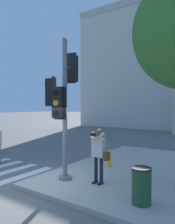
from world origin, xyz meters
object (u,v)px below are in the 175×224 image
at_px(traffic_signal_pole, 62,98).
at_px(fire_hydrant, 109,158).
at_px(person_photographer, 99,151).
at_px(trash_bin, 142,186).

distance_m(traffic_signal_pole, fire_hydrant, 3.25).
xyz_separation_m(traffic_signal_pole, person_photographer, (1.19, 0.35, -1.65)).
bearing_deg(trash_bin, person_photographer, 158.78).
xyz_separation_m(fire_hydrant, trash_bin, (2.28, -2.48, 0.12)).
height_order(traffic_signal_pole, person_photographer, traffic_signal_pole).
bearing_deg(fire_hydrant, person_photographer, -70.26).
xyz_separation_m(person_photographer, trash_bin, (1.62, -0.63, -0.56)).
bearing_deg(traffic_signal_pole, fire_hydrant, 76.52).
relative_size(traffic_signal_pole, fire_hydrant, 6.86).
bearing_deg(person_photographer, fire_hydrant, 109.74).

